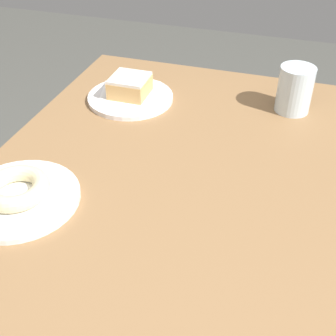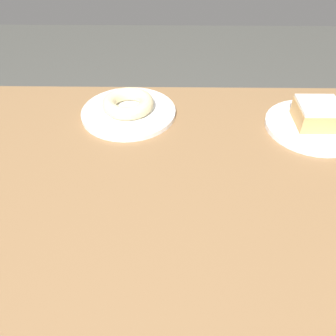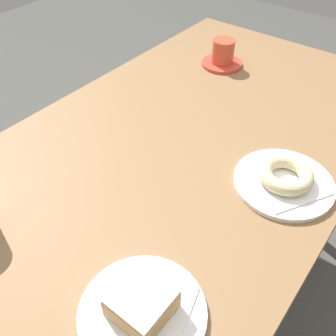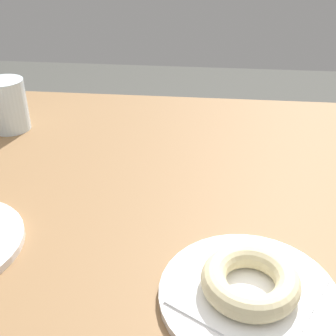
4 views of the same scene
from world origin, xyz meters
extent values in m
plane|color=#4A4A44|center=(0.00, 0.00, 0.00)|extent=(6.00, 6.00, 0.00)
cube|color=olive|center=(0.00, 0.00, 0.73)|extent=(1.30, 0.76, 0.05)
cylinder|color=#945A46|center=(0.55, 0.30, 0.35)|extent=(0.05, 0.05, 0.71)
cylinder|color=white|center=(-0.42, -0.20, 0.76)|extent=(0.20, 0.20, 0.01)
cube|color=white|center=(-0.42, -0.20, 0.77)|extent=(0.17, 0.17, 0.00)
cube|color=tan|center=(-0.42, -0.20, 0.79)|extent=(0.09, 0.09, 0.04)
cube|color=silver|center=(-0.42, -0.20, 0.81)|extent=(0.08, 0.08, 0.01)
cylinder|color=tan|center=(-0.42, -0.20, 0.81)|extent=(0.02, 0.02, 0.00)
cylinder|color=white|center=(-0.02, -0.25, 0.76)|extent=(0.21, 0.21, 0.01)
cube|color=white|center=(-0.02, -0.25, 0.77)|extent=(0.20, 0.20, 0.00)
torus|color=beige|center=(-0.02, -0.25, 0.78)|extent=(0.11, 0.11, 0.03)
cylinder|color=#D94233|center=(0.35, 0.13, 0.76)|extent=(0.13, 0.13, 0.01)
cylinder|color=#D14931|center=(0.35, 0.13, 0.80)|extent=(0.07, 0.07, 0.07)
cylinder|color=black|center=(0.35, 0.13, 0.83)|extent=(0.06, 0.06, 0.00)
camera|label=1|loc=(0.46, 0.17, 1.27)|focal=47.90mm
camera|label=2|loc=(-0.12, 0.42, 1.19)|focal=37.45mm
camera|label=3|loc=(-0.61, -0.40, 1.33)|focal=40.03mm
camera|label=4|loc=(-0.08, -0.63, 1.15)|focal=46.98mm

